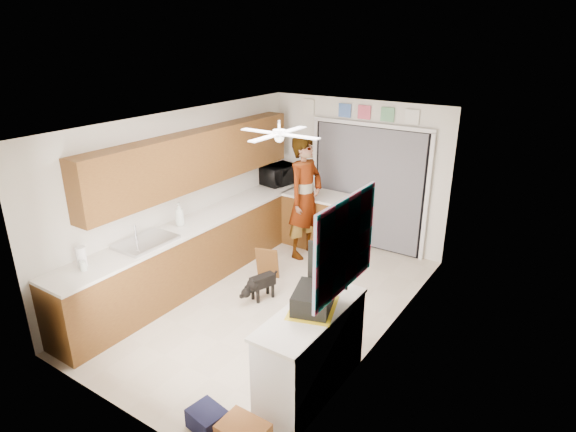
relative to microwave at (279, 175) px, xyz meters
The scene contains 38 objects.
floor 2.74m from the microwave, 57.83° to the right, with size 5.00×5.00×0.00m, color beige.
ceiling 2.87m from the microwave, 57.83° to the right, with size 5.00×5.00×0.00m, color white.
wall_back 1.39m from the microwave, 15.84° to the left, with size 3.20×3.20×0.00m, color silver.
wall_front 4.81m from the microwave, 73.89° to the right, with size 3.20×3.20×0.00m, color silver.
wall_left 2.14m from the microwave, 97.14° to the right, with size 5.00×5.00×0.00m, color silver.
wall_right 3.62m from the microwave, 35.86° to the right, with size 5.00×5.00×0.00m, color silver.
left_base_cabinets 2.22m from the microwave, 89.07° to the right, with size 0.60×4.80×0.90m, color brown.
left_countertop 2.13m from the microwave, 88.80° to the right, with size 0.62×4.80×0.04m, color white.
upper_cabinets 2.04m from the microwave, 93.15° to the right, with size 0.32×4.00×0.80m, color brown.
sink_basin 3.13m from the microwave, 89.19° to the right, with size 0.50×0.76×0.06m, color silver.
faucet 3.13m from the microwave, 92.67° to the right, with size 0.03×0.03×0.22m, color silver.
peninsula_base 1.07m from the microwave, ahead, with size 1.00×0.60×0.90m, color brown.
peninsula_top 0.86m from the microwave, ahead, with size 1.04×0.64×0.04m, color white.
back_opening_recess 1.62m from the microwave, 12.41° to the left, with size 2.00×0.06×2.10m, color black.
curtain_panel 1.62m from the microwave, 11.02° to the left, with size 1.90×0.03×2.05m, color slate.
door_trim_left 0.65m from the microwave, 29.45° to the left, with size 0.06×0.04×2.10m, color white.
door_trim_right 2.62m from the microwave, ahead, with size 0.06×0.04×2.10m, color white.
door_trim_head 1.91m from the microwave, 11.37° to the left, with size 2.10×0.04×0.06m, color white.
header_frame_1 1.65m from the microwave, 17.82° to the left, with size 0.22×0.02×0.22m, color #4770BF.
header_frame_2 1.90m from the microwave, 13.66° to the left, with size 0.22×0.02×0.22m, color #D44F68.
header_frame_3 2.21m from the microwave, 10.76° to the left, with size 0.22×0.02×0.22m, color #5CA271.
header_frame_4 2.56m from the microwave, ahead, with size 0.22×0.02×0.22m, color white.
route66_sign 1.30m from the microwave, 42.21° to the left, with size 0.22×0.02×0.26m, color silver.
right_counter_base 4.32m from the microwave, 51.05° to the right, with size 0.50×1.40×0.90m, color white.
right_counter_top 4.27m from the microwave, 51.16° to the right, with size 0.54×1.44×0.04m, color white.
abstract_painting 4.30m from the microwave, 46.96° to the right, with size 0.03×1.15×0.95m, color #F45A8E.
ceiling_fan 2.63m from the microwave, 55.22° to the right, with size 1.14×1.14×0.24m, color white.
microwave is the anchor object (origin of this frame).
soap_bottle 2.42m from the microwave, 90.98° to the right, with size 0.13×0.13×0.34m, color silver.
jar_b 4.03m from the microwave, 89.51° to the right, with size 0.08×0.08×0.11m, color silver.
paper_towel_roll 3.98m from the microwave, 90.88° to the right, with size 0.11×0.11×0.25m, color white.
suitcase 4.20m from the microwave, 50.81° to the right, with size 0.36×0.48×0.21m, color black.
suitcase_rim 4.20m from the microwave, 50.81° to the right, with size 0.44×0.58×0.02m, color yellow.
suitcase_lid 3.98m from the microwave, 48.17° to the right, with size 0.42×0.03×0.50m, color black.
navy_crate 4.93m from the microwave, 63.58° to the right, with size 0.33×0.28×0.20m, color black.
cabinet_door_panel 2.03m from the microwave, 61.17° to the right, with size 0.34×0.03×0.52m, color brown.
man 1.07m from the microwave, 32.33° to the right, with size 0.73×0.48×2.01m, color white.
dog 2.59m from the microwave, 61.02° to the right, with size 0.22×0.50×0.40m, color black.
Camera 1 is at (3.41, -4.73, 3.52)m, focal length 30.00 mm.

